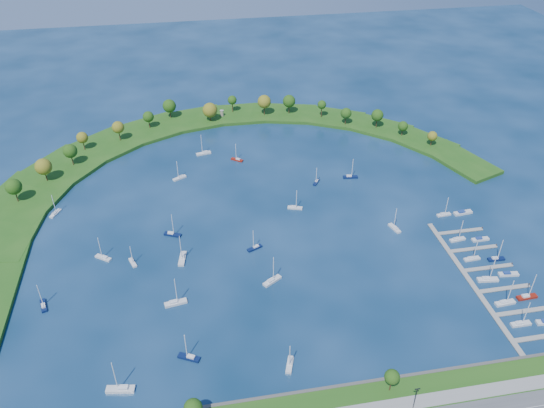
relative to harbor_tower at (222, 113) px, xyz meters
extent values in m
plane|color=#07243E|center=(8.95, -115.25, -4.09)|extent=(700.00, 700.00, 0.00)
cube|color=#474442|center=(8.95, -217.75, -3.19)|extent=(420.00, 1.20, 1.80)
sphere|color=#184711|center=(-31.05, -222.25, 3.96)|extent=(6.00, 6.00, 6.00)
cylinder|color=#382314|center=(33.95, -222.25, 0.31)|extent=(0.56, 0.56, 5.60)
sphere|color=#184711|center=(33.95, -222.25, 4.15)|extent=(5.20, 5.20, 5.20)
cylinder|color=black|center=(38.95, -230.25, 2.51)|extent=(0.24, 0.24, 10.00)
cube|color=#1F5216|center=(-109.88, -77.67, -3.09)|extent=(50.23, 54.30, 2.00)
cube|color=#1F5216|center=(-95.08, -50.67, -3.09)|extent=(54.07, 56.09, 2.00)
cube|color=#1F5216|center=(-74.25, -27.98, -3.09)|extent=(55.20, 54.07, 2.00)
cube|color=#1F5216|center=(-48.62, -10.92, -3.09)|extent=(53.65, 48.47, 2.00)
cube|color=#1F5216|center=(-19.64, -0.48, -3.09)|extent=(49.62, 39.75, 2.00)
cube|color=#1F5216|center=(10.98, 2.74, -3.09)|extent=(44.32, 29.96, 2.00)
cube|color=#1F5216|center=(41.49, -1.45, -3.09)|extent=(49.49, 38.05, 2.00)
cube|color=#1F5216|center=(70.12, -12.81, -3.09)|extent=(51.13, 44.12, 2.00)
cube|color=#1F5216|center=(95.20, -30.67, -3.09)|extent=(49.19, 47.96, 2.00)
cube|color=#1F5216|center=(115.30, -54.01, -3.09)|extent=(43.90, 49.49, 2.00)
cube|color=#1F5216|center=(129.23, -81.47, -3.09)|extent=(35.67, 48.74, 2.00)
cylinder|color=#382314|center=(-112.12, -82.22, 1.52)|extent=(0.56, 0.56, 7.21)
sphere|color=#184711|center=(-112.12, -82.22, 6.76)|extent=(8.18, 8.18, 8.18)
cylinder|color=#382314|center=(-100.82, -64.16, 1.39)|extent=(0.56, 0.56, 6.95)
sphere|color=#696617|center=(-100.82, -64.16, 6.64)|extent=(8.88, 8.88, 8.88)
cylinder|color=#382314|center=(-89.09, -49.03, 1.55)|extent=(0.56, 0.56, 7.27)
sphere|color=#184711|center=(-89.09, -49.03, 6.75)|extent=(7.85, 7.85, 7.85)
cylinder|color=#382314|center=(-84.65, -31.75, 1.20)|extent=(0.56, 0.56, 6.58)
sphere|color=#696617|center=(-84.65, -31.75, 5.84)|extent=(6.74, 6.74, 6.74)
cylinder|color=#382314|center=(-64.57, -23.56, 1.61)|extent=(0.56, 0.56, 7.39)
sphere|color=#696617|center=(-64.57, -23.56, 6.77)|extent=(7.33, 7.33, 7.33)
cylinder|color=#382314|center=(-46.99, -9.41, 1.10)|extent=(0.56, 0.56, 6.37)
sphere|color=#184711|center=(-46.99, -9.41, 5.66)|extent=(6.91, 6.91, 6.91)
cylinder|color=#382314|center=(-33.61, 3.08, 1.29)|extent=(0.56, 0.56, 6.75)
sphere|color=#184711|center=(-33.61, 3.08, 6.40)|extent=(8.66, 8.66, 8.66)
cylinder|color=#382314|center=(-7.99, -5.91, 0.73)|extent=(0.56, 0.56, 5.63)
sphere|color=#696617|center=(-7.99, -5.91, 5.45)|extent=(9.54, 9.54, 9.54)
cylinder|color=#382314|center=(7.73, 5.13, 1.58)|extent=(0.56, 0.56, 7.32)
sphere|color=#184711|center=(7.73, 5.13, 6.44)|extent=(6.02, 6.02, 6.02)
cylinder|color=#382314|center=(27.96, -3.26, 1.77)|extent=(0.56, 0.56, 7.71)
sphere|color=#696617|center=(27.96, -3.26, 7.39)|extent=(8.79, 8.79, 8.79)
cylinder|color=#382314|center=(44.52, -3.69, 1.46)|extent=(0.56, 0.56, 7.09)
sphere|color=#184711|center=(44.52, -3.69, 6.67)|extent=(8.31, 8.31, 8.31)
cylinder|color=#382314|center=(64.31, -13.34, 1.80)|extent=(0.56, 0.56, 7.78)
sphere|color=#184711|center=(64.31, -13.34, 6.83)|extent=(5.71, 5.71, 5.71)
cylinder|color=#382314|center=(76.83, -26.43, 1.10)|extent=(0.56, 0.56, 6.36)
sphere|color=#184711|center=(76.83, -26.43, 5.66)|extent=(6.92, 6.92, 6.92)
cylinder|color=#382314|center=(94.83, -34.40, 1.43)|extent=(0.56, 0.56, 7.04)
sphere|color=#184711|center=(94.83, -34.40, 6.47)|extent=(7.60, 7.60, 7.60)
cylinder|color=#382314|center=(106.87, -47.62, 0.50)|extent=(0.56, 0.56, 5.17)
sphere|color=#184711|center=(106.87, -47.62, 4.30)|extent=(6.11, 6.11, 6.11)
cylinder|color=#382314|center=(118.95, -63.38, 0.56)|extent=(0.56, 0.56, 5.29)
sphere|color=#696617|center=(118.95, -63.38, 4.38)|extent=(5.86, 5.86, 5.86)
cylinder|color=gray|center=(0.00, 0.00, -0.20)|extent=(2.20, 2.20, 3.76)
cylinder|color=gray|center=(0.00, 0.00, 1.83)|extent=(2.60, 2.60, 0.30)
cube|color=gray|center=(86.95, -176.25, -3.74)|extent=(2.20, 82.00, 0.40)
cube|color=gray|center=(99.05, -209.25, -3.74)|extent=(22.00, 2.00, 0.40)
cube|color=gray|center=(99.05, -196.05, -3.74)|extent=(22.00, 2.00, 0.40)
cube|color=gray|center=(99.05, -182.85, -3.74)|extent=(22.00, 2.00, 0.40)
cylinder|color=#382314|center=(109.95, -182.85, -3.49)|extent=(0.36, 0.36, 1.60)
cube|color=gray|center=(99.05, -169.65, -3.74)|extent=(22.00, 2.00, 0.40)
cylinder|color=#382314|center=(109.95, -169.65, -3.49)|extent=(0.36, 0.36, 1.60)
cube|color=gray|center=(99.05, -156.45, -3.74)|extent=(22.00, 2.00, 0.40)
cylinder|color=#382314|center=(109.95, -156.45, -3.49)|extent=(0.36, 0.36, 1.60)
cube|color=gray|center=(99.05, -143.25, -3.74)|extent=(22.00, 2.00, 0.40)
cylinder|color=#382314|center=(109.95, -143.25, -3.49)|extent=(0.36, 0.36, 1.60)
cube|color=#0A1740|center=(61.90, -87.02, -3.60)|extent=(8.22, 3.17, 0.96)
cube|color=silver|center=(61.10, -86.92, -2.79)|extent=(2.97, 1.89, 0.67)
cylinder|color=silver|center=(62.53, -87.09, 2.28)|extent=(0.32, 0.32, 10.82)
cube|color=silver|center=(3.31, -205.25, -3.64)|extent=(4.42, 7.67, 0.89)
cube|color=silver|center=(3.56, -204.55, -2.89)|extent=(2.23, 2.92, 0.62)
cylinder|color=silver|center=(3.11, -205.81, 1.80)|extent=(0.32, 0.32, 9.99)
cube|color=#0A1740|center=(0.83, -138.60, -3.65)|extent=(7.43, 4.86, 0.87)
cube|color=silver|center=(1.49, -138.30, -2.91)|extent=(2.90, 2.35, 0.61)
cylinder|color=silver|center=(0.31, -138.85, 1.67)|extent=(0.32, 0.32, 9.77)
cube|color=#0A1740|center=(42.21, -88.78, -3.69)|extent=(5.13, 6.52, 0.79)
cube|color=silver|center=(42.57, -88.23, -3.02)|extent=(2.33, 2.63, 0.55)
cylinder|color=silver|center=(41.92, -89.22, 1.14)|extent=(0.32, 0.32, 8.87)
cube|color=silver|center=(-15.66, -46.15, -3.56)|extent=(9.04, 4.22, 1.05)
cube|color=silver|center=(-14.80, -45.97, -2.67)|extent=(3.34, 2.31, 0.73)
cylinder|color=silver|center=(-16.34, -46.30, 2.84)|extent=(0.32, 0.32, 11.77)
cube|color=silver|center=(-92.46, -94.40, -3.64)|extent=(5.27, 7.63, 0.90)
cube|color=silver|center=(-92.80, -95.06, -2.87)|extent=(2.50, 3.01, 0.63)
cylinder|color=silver|center=(-92.19, -93.86, 1.87)|extent=(0.32, 0.32, 10.12)
cube|color=silver|center=(-55.17, -205.25, -3.51)|extent=(9.94, 4.17, 1.16)
cube|color=silver|center=(-54.22, -205.40, -2.52)|extent=(3.63, 2.39, 0.81)
cylinder|color=silver|center=(-55.94, -205.13, 3.58)|extent=(0.32, 0.32, 13.01)
cube|color=silver|center=(25.70, -110.55, -3.64)|extent=(7.71, 4.23, 0.89)
cube|color=silver|center=(24.99, -110.32, -2.88)|extent=(2.92, 2.17, 0.62)
cylinder|color=silver|center=(26.26, -110.73, 1.82)|extent=(0.32, 0.32, 10.03)
cube|color=silver|center=(-30.63, -71.55, -3.62)|extent=(7.82, 5.63, 0.93)
cube|color=silver|center=(-29.95, -71.18, -2.83)|extent=(3.10, 2.64, 0.65)
cylinder|color=silver|center=(-31.17, -71.85, 2.06)|extent=(0.32, 0.32, 10.44)
cube|color=silver|center=(-53.42, -139.12, -3.68)|extent=(4.03, 6.92, 0.80)
cube|color=silver|center=(-53.65, -138.49, -3.00)|extent=(2.03, 2.64, 0.56)
cylinder|color=silver|center=(-53.24, -139.62, 1.22)|extent=(0.32, 0.32, 9.02)
cube|color=silver|center=(-66.37, -133.58, -3.61)|extent=(7.68, 6.32, 0.94)
cube|color=silver|center=(-65.73, -134.04, -2.81)|extent=(3.13, 2.84, 0.66)
cylinder|color=silver|center=(-66.89, -133.22, 2.15)|extent=(0.32, 0.32, 10.59)
cube|color=#0A1740|center=(-35.62, -121.94, -3.59)|extent=(8.42, 5.50, 0.99)
cube|color=silver|center=(-36.36, -121.60, -2.76)|extent=(3.28, 2.66, 0.69)
cylinder|color=silver|center=(-35.02, -122.21, 2.44)|extent=(0.32, 0.32, 11.08)
cube|color=silver|center=(-35.53, -167.46, -3.55)|extent=(9.29, 3.94, 1.08)
cube|color=silver|center=(-36.42, -167.61, -2.63)|extent=(3.40, 2.25, 0.76)
cylinder|color=silver|center=(-34.82, -167.34, 3.07)|extent=(0.32, 0.32, 12.16)
cube|color=silver|center=(-31.81, -140.43, -3.52)|extent=(4.18, 9.70, 1.13)
cube|color=silver|center=(-31.65, -139.51, -2.56)|extent=(2.37, 3.55, 0.79)
cylinder|color=silver|center=(-31.94, -141.18, 3.38)|extent=(0.32, 0.32, 12.68)
cube|color=silver|center=(68.88, -135.71, -3.62)|extent=(4.20, 8.08, 0.93)
cube|color=silver|center=(69.09, -136.46, -2.82)|extent=(2.20, 3.03, 0.65)
cylinder|color=silver|center=(68.71, -135.11, 2.10)|extent=(0.32, 0.32, 10.51)
cube|color=#0A1740|center=(-87.55, -159.59, -3.63)|extent=(4.10, 7.84, 0.91)
cube|color=silver|center=(-87.35, -160.31, -2.86)|extent=(2.15, 2.95, 0.63)
cylinder|color=silver|center=(-87.72, -159.01, 1.91)|extent=(0.32, 0.32, 10.19)
cube|color=silver|center=(4.86, -161.55, -3.56)|extent=(8.78, 6.81, 1.06)
cube|color=silver|center=(4.11, -162.02, -2.66)|extent=(3.54, 3.12, 0.74)
cylinder|color=silver|center=(5.45, -161.17, 2.93)|extent=(0.32, 0.32, 11.91)
cube|color=#0A1740|center=(-31.69, -195.79, -3.60)|extent=(8.31, 5.76, 0.98)
cube|color=silver|center=(-30.96, -196.16, -2.76)|extent=(3.27, 2.73, 0.69)
cylinder|color=silver|center=(-32.27, -195.49, 2.40)|extent=(0.32, 0.32, 11.02)
cube|color=maroon|center=(2.91, -57.06, -3.65)|extent=(7.12, 6.01, 0.88)
cube|color=silver|center=(3.50, -57.49, -2.90)|extent=(2.92, 2.68, 0.62)
cylinder|color=silver|center=(2.44, -56.71, 1.74)|extent=(0.32, 0.32, 9.90)
cube|color=silver|center=(94.55, -202.10, -3.61)|extent=(7.97, 2.25, 0.96)
cube|color=silver|center=(93.76, -202.09, -2.80)|extent=(2.79, 1.57, 0.67)
cylinder|color=silver|center=(95.19, -202.10, 2.25)|extent=(0.32, 0.32, 10.75)
cube|color=silver|center=(94.55, -190.73, -3.58)|extent=(8.56, 2.90, 1.01)
cube|color=silver|center=(93.71, -190.78, -2.72)|extent=(3.05, 1.84, 0.71)
cylinder|color=silver|center=(95.22, -190.68, 2.61)|extent=(0.32, 0.32, 11.37)
cube|color=maroon|center=(105.05, -189.23, -3.57)|extent=(8.63, 2.76, 1.02)
cube|color=silver|center=(104.20, -189.26, -2.70)|extent=(3.06, 1.80, 0.72)
cylinder|color=silver|center=(105.73, -189.20, 2.70)|extent=(0.32, 0.32, 11.52)
cube|color=silver|center=(94.55, -176.86, -3.55)|extent=(9.12, 3.56, 1.07)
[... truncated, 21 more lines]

